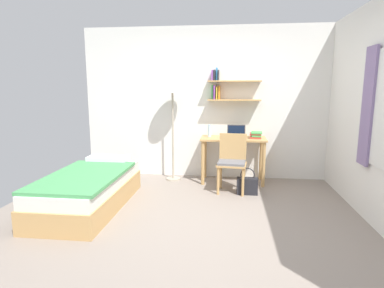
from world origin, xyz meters
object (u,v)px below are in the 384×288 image
(water_bottle, at_px, (210,131))
(book_stack, at_px, (256,135))
(desk, at_px, (233,146))
(desk_chair, at_px, (232,160))
(handbag, at_px, (247,185))
(bed, at_px, (89,190))
(standing_lamp, at_px, (172,91))
(laptop, at_px, (236,134))

(water_bottle, xyz_separation_m, book_stack, (0.77, -0.05, -0.05))
(desk, relative_size, water_bottle, 5.13)
(desk_chair, bearing_deg, handbag, -28.05)
(bed, xyz_separation_m, desk, (1.90, 1.38, 0.37))
(bed, distance_m, handbag, 2.26)
(desk, height_order, water_bottle, water_bottle)
(desk, height_order, standing_lamp, standing_lamp)
(laptop, distance_m, book_stack, 0.32)
(handbag, bearing_deg, desk_chair, 151.95)
(handbag, bearing_deg, desk, 109.33)
(book_stack, height_order, handbag, book_stack)
(book_stack, bearing_deg, standing_lamp, 179.38)
(laptop, xyz_separation_m, book_stack, (0.32, 0.00, -0.00))
(standing_lamp, xyz_separation_m, water_bottle, (0.62, 0.03, -0.66))
(desk, relative_size, handbag, 2.64)
(desk_chair, relative_size, book_stack, 3.37)
(bed, bearing_deg, book_stack, 31.33)
(standing_lamp, bearing_deg, laptop, -0.89)
(bed, relative_size, book_stack, 7.11)
(bed, height_order, water_bottle, water_bottle)
(laptop, bearing_deg, desk, -179.53)
(book_stack, bearing_deg, water_bottle, 176.42)
(desk, bearing_deg, book_stack, 0.29)
(bed, xyz_separation_m, handbag, (2.12, 0.77, -0.10))
(laptop, height_order, water_bottle, laptop)
(water_bottle, bearing_deg, desk_chair, -54.62)
(water_bottle, height_order, book_stack, water_bottle)
(desk, height_order, laptop, laptop)
(standing_lamp, distance_m, handbag, 1.96)
(book_stack, relative_size, handbag, 0.64)
(book_stack, bearing_deg, laptop, -179.74)
(desk_chair, relative_size, standing_lamp, 0.51)
(desk, bearing_deg, handbag, -70.67)
(standing_lamp, height_order, laptop, standing_lamp)
(standing_lamp, xyz_separation_m, book_stack, (1.39, -0.02, -0.71))
(desk_chair, height_order, handbag, desk_chair)
(desk_chair, bearing_deg, water_bottle, 125.38)
(water_bottle, relative_size, handbag, 0.51)
(water_bottle, bearing_deg, laptop, -6.34)
(desk, xyz_separation_m, handbag, (0.21, -0.61, -0.47))
(desk_chair, bearing_deg, bed, -154.57)
(desk, height_order, desk_chair, desk_chair)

